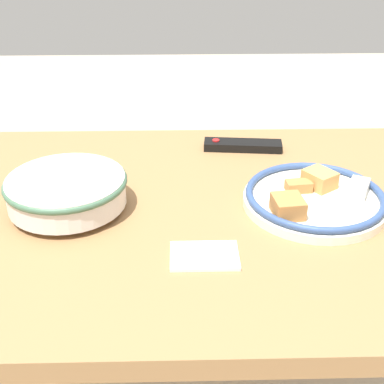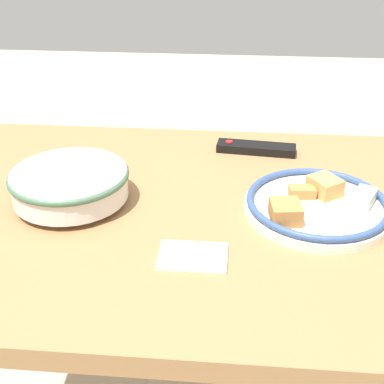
# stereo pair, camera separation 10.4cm
# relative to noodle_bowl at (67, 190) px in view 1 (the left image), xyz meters

# --- Properties ---
(dining_table) EXTENTS (1.16, 0.80, 0.73)m
(dining_table) POSITION_rel_noodle_bowl_xyz_m (0.25, -0.00, -0.14)
(dining_table) COLOR olive
(dining_table) RESTS_ON ground_plane
(noodle_bowl) EXTENTS (0.24, 0.24, 0.07)m
(noodle_bowl) POSITION_rel_noodle_bowl_xyz_m (0.00, 0.00, 0.00)
(noodle_bowl) COLOR silver
(noodle_bowl) RESTS_ON dining_table
(food_plate) EXTENTS (0.28, 0.28, 0.05)m
(food_plate) POSITION_rel_noodle_bowl_xyz_m (0.49, -0.00, -0.02)
(food_plate) COLOR silver
(food_plate) RESTS_ON dining_table
(tv_remote) EXTENTS (0.19, 0.07, 0.02)m
(tv_remote) POSITION_rel_noodle_bowl_xyz_m (0.37, 0.27, -0.03)
(tv_remote) COLOR black
(tv_remote) RESTS_ON dining_table
(folded_napkin) EXTENTS (0.12, 0.08, 0.01)m
(folded_napkin) POSITION_rel_noodle_bowl_xyz_m (0.26, -0.17, -0.04)
(folded_napkin) COLOR white
(folded_napkin) RESTS_ON dining_table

